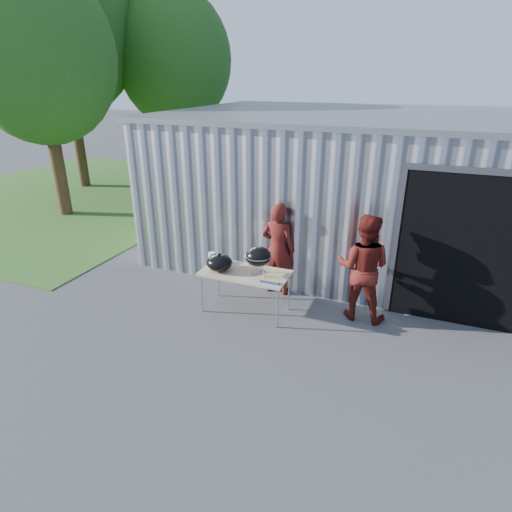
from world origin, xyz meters
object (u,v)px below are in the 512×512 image
at_px(folding_table, 245,274).
at_px(person_bystander, 363,268).
at_px(person_cook, 278,249).
at_px(kettle_grill, 258,252).

height_order(folding_table, person_bystander, person_bystander).
bearing_deg(person_cook, kettle_grill, 90.55).
relative_size(folding_table, kettle_grill, 1.60).
bearing_deg(person_cook, folding_table, 75.09).
distance_m(kettle_grill, person_cook, 0.97).
bearing_deg(folding_table, person_bystander, 16.58).
height_order(kettle_grill, person_cook, person_cook).
xyz_separation_m(kettle_grill, person_bystander, (1.62, 0.59, -0.25)).
distance_m(kettle_grill, person_bystander, 1.74).
relative_size(kettle_grill, person_bystander, 0.51).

